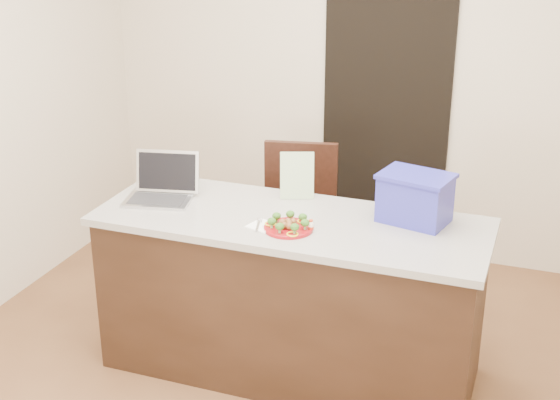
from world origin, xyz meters
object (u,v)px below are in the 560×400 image
(chair, at_px, (295,216))
(blue_box, at_px, (415,198))
(laptop, at_px, (163,186))
(island, at_px, (290,296))
(yogurt_bottle, at_px, (311,227))
(plate, at_px, (289,228))
(napkin, at_px, (263,226))

(chair, bearing_deg, blue_box, -46.33)
(laptop, distance_m, blue_box, 1.38)
(island, relative_size, blue_box, 5.10)
(laptop, height_order, chair, laptop)
(laptop, bearing_deg, island, -14.70)
(island, distance_m, yogurt_bottle, 0.52)
(island, height_order, plate, plate)
(laptop, bearing_deg, chair, 42.36)
(island, xyz_separation_m, yogurt_bottle, (0.15, -0.12, 0.48))
(plate, distance_m, napkin, 0.14)
(island, xyz_separation_m, laptop, (-0.76, 0.03, 0.53))
(laptop, xyz_separation_m, chair, (0.52, 0.74, -0.39))
(plate, height_order, napkin, plate)
(blue_box, xyz_separation_m, chair, (-0.85, 0.58, -0.46))
(napkin, distance_m, blue_box, 0.79)
(plate, relative_size, chair, 0.24)
(napkin, relative_size, blue_box, 0.34)
(laptop, bearing_deg, napkin, -27.27)
(napkin, relative_size, yogurt_bottle, 2.18)
(napkin, height_order, laptop, laptop)
(napkin, bearing_deg, yogurt_bottle, 5.51)
(yogurt_bottle, height_order, chair, chair)
(yogurt_bottle, distance_m, blue_box, 0.56)
(island, distance_m, chair, 0.82)
(plate, relative_size, laptop, 0.63)
(chair, bearing_deg, laptop, -137.03)
(blue_box, bearing_deg, plate, -137.63)
(blue_box, relative_size, chair, 0.39)
(chair, bearing_deg, island, -84.39)
(island, relative_size, yogurt_bottle, 33.19)
(island, relative_size, chair, 1.97)
(island, distance_m, blue_box, 0.87)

